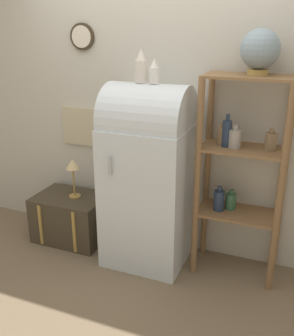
{
  "coord_description": "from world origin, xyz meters",
  "views": [
    {
      "loc": [
        1.14,
        -2.58,
        1.98
      ],
      "look_at": [
        -0.01,
        0.25,
        0.85
      ],
      "focal_mm": 42.0,
      "sensor_mm": 36.0,
      "label": 1
    }
  ],
  "objects_px": {
    "globe": "(260,50)",
    "vase_center": "(154,72)",
    "vase_left": "(141,67)",
    "desk_lamp": "(73,168)",
    "refrigerator": "(148,173)",
    "suitcase_trunk": "(71,217)"
  },
  "relations": [
    {
      "from": "globe",
      "to": "desk_lamp",
      "type": "height_order",
      "value": "globe"
    },
    {
      "from": "refrigerator",
      "to": "desk_lamp",
      "type": "distance_m",
      "value": 0.76
    },
    {
      "from": "suitcase_trunk",
      "to": "vase_center",
      "type": "xyz_separation_m",
      "value": [
        0.86,
        -0.04,
        1.41
      ]
    },
    {
      "from": "vase_center",
      "to": "vase_left",
      "type": "bearing_deg",
      "value": 171.85
    },
    {
      "from": "desk_lamp",
      "to": "vase_left",
      "type": "bearing_deg",
      "value": -2.81
    },
    {
      "from": "vase_center",
      "to": "desk_lamp",
      "type": "relative_size",
      "value": 0.49
    },
    {
      "from": "refrigerator",
      "to": "desk_lamp",
      "type": "height_order",
      "value": "refrigerator"
    },
    {
      "from": "suitcase_trunk",
      "to": "desk_lamp",
      "type": "bearing_deg",
      "value": 11.7
    },
    {
      "from": "refrigerator",
      "to": "suitcase_trunk",
      "type": "distance_m",
      "value": 1.0
    },
    {
      "from": "globe",
      "to": "vase_center",
      "type": "distance_m",
      "value": 0.77
    },
    {
      "from": "vase_left",
      "to": "vase_center",
      "type": "xyz_separation_m",
      "value": [
        0.11,
        -0.02,
        -0.03
      ]
    },
    {
      "from": "refrigerator",
      "to": "vase_center",
      "type": "relative_size",
      "value": 8.34
    },
    {
      "from": "globe",
      "to": "vase_left",
      "type": "bearing_deg",
      "value": -172.29
    },
    {
      "from": "suitcase_trunk",
      "to": "vase_center",
      "type": "relative_size",
      "value": 3.55
    },
    {
      "from": "refrigerator",
      "to": "vase_left",
      "type": "height_order",
      "value": "vase_left"
    },
    {
      "from": "refrigerator",
      "to": "suitcase_trunk",
      "type": "bearing_deg",
      "value": 177.93
    },
    {
      "from": "globe",
      "to": "vase_left",
      "type": "height_order",
      "value": "globe"
    },
    {
      "from": "vase_left",
      "to": "globe",
      "type": "bearing_deg",
      "value": 7.71
    },
    {
      "from": "refrigerator",
      "to": "vase_center",
      "type": "height_order",
      "value": "vase_center"
    },
    {
      "from": "vase_center",
      "to": "desk_lamp",
      "type": "height_order",
      "value": "vase_center"
    },
    {
      "from": "refrigerator",
      "to": "desk_lamp",
      "type": "bearing_deg",
      "value": 177.01
    },
    {
      "from": "suitcase_trunk",
      "to": "globe",
      "type": "distance_m",
      "value": 2.26
    }
  ]
}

